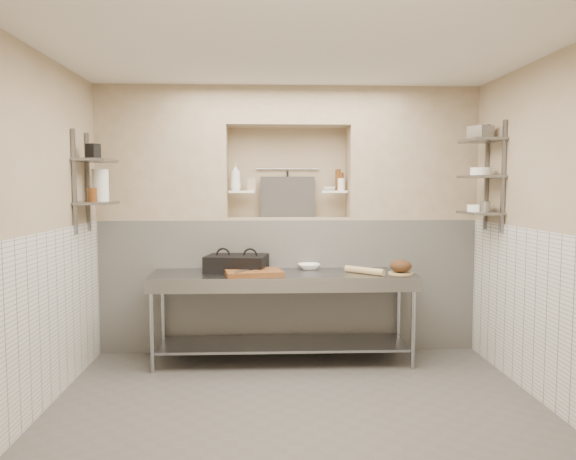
{
  "coord_description": "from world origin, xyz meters",
  "views": [
    {
      "loc": [
        -0.27,
        -4.32,
        1.76
      ],
      "look_at": [
        -0.04,
        0.9,
        1.35
      ],
      "focal_mm": 35.0,
      "sensor_mm": 36.0,
      "label": 1
    }
  ],
  "objects": [
    {
      "name": "shelf_rail_right_a",
      "position": [
        1.98,
        1.25,
        1.85
      ],
      "size": [
        0.03,
        0.03,
        1.05
      ],
      "primitive_type": "cube",
      "color": "slate",
      "rests_on": "wall_right"
    },
    {
      "name": "utensil_rail",
      "position": [
        0.0,
        1.92,
        1.95
      ],
      "size": [
        0.7,
        0.02,
        0.02
      ],
      "primitive_type": "cylinder",
      "rotation": [
        0.0,
        1.57,
        0.0
      ],
      "color": "gray",
      "rests_on": "wall_back"
    },
    {
      "name": "jug_left",
      "position": [
        -1.84,
        1.19,
        1.77
      ],
      "size": [
        0.15,
        0.15,
        0.31
      ],
      "primitive_type": "cylinder",
      "color": "white",
      "rests_on": "wall_shelf_left_lower"
    },
    {
      "name": "knife_blade",
      "position": [
        -0.36,
        1.08,
        0.95
      ],
      "size": [
        0.24,
        0.17,
        0.01
      ],
      "primitive_type": "cube",
      "rotation": [
        0.0,
        0.0,
        0.59
      ],
      "color": "gray",
      "rests_on": "cutting_board"
    },
    {
      "name": "canister_right",
      "position": [
        1.84,
        0.93,
        1.56
      ],
      "size": [
        0.1,
        0.1,
        0.1
      ],
      "primitive_type": "cylinder",
      "color": "gray",
      "rests_on": "wall_shelf_right_lower"
    },
    {
      "name": "wall_left",
      "position": [
        -2.05,
        0.0,
        1.4
      ],
      "size": [
        0.1,
        3.9,
        2.8
      ],
      "primitive_type": "cube",
      "color": "tan",
      "rests_on": "ground"
    },
    {
      "name": "wall_shelf_left_lower",
      "position": [
        -1.84,
        1.05,
        1.6
      ],
      "size": [
        0.3,
        0.5,
        0.02
      ],
      "primitive_type": "cube",
      "color": "slate",
      "rests_on": "wall_left"
    },
    {
      "name": "backwall_header",
      "position": [
        0.0,
        1.75,
        2.6
      ],
      "size": [
        1.3,
        0.4,
        0.4
      ],
      "primitive_type": "cube",
      "color": "tan",
      "rests_on": "backwall_lower"
    },
    {
      "name": "backwall_pillar_left",
      "position": [
        -1.33,
        1.75,
        2.1
      ],
      "size": [
        1.35,
        0.4,
        1.4
      ],
      "primitive_type": "cube",
      "color": "tan",
      "rests_on": "backwall_lower"
    },
    {
      "name": "wall_back",
      "position": [
        0.0,
        2.0,
        1.4
      ],
      "size": [
        4.0,
        0.1,
        2.8
      ],
      "primitive_type": "cube",
      "color": "tan",
      "rests_on": "ground"
    },
    {
      "name": "jar_alcove",
      "position": [
        -0.4,
        1.75,
        1.78
      ],
      "size": [
        0.09,
        0.09,
        0.13
      ],
      "primitive_type": "cube",
      "color": "tan",
      "rests_on": "alcove_shelf_left"
    },
    {
      "name": "cutting_board",
      "position": [
        -0.36,
        1.06,
        0.92
      ],
      "size": [
        0.59,
        0.46,
        0.05
      ],
      "primitive_type": "cube",
      "rotation": [
        0.0,
        0.0,
        0.16
      ],
      "color": "brown",
      "rests_on": "prep_table"
    },
    {
      "name": "shelf_rail_left_a",
      "position": [
        -1.98,
        1.25,
        1.8
      ],
      "size": [
        0.03,
        0.03,
        0.95
      ],
      "primitive_type": "cube",
      "color": "slate",
      "rests_on": "wall_left"
    },
    {
      "name": "box_left_upper",
      "position": [
        -1.84,
        0.98,
        2.08
      ],
      "size": [
        0.13,
        0.13,
        0.14
      ],
      "primitive_type": "cube",
      "rotation": [
        0.0,
        0.0,
        -0.43
      ],
      "color": "black",
      "rests_on": "wall_shelf_left_upper"
    },
    {
      "name": "condiment_a",
      "position": [
        0.58,
        1.79,
        1.81
      ],
      "size": [
        0.05,
        0.05,
        0.2
      ],
      "primitive_type": "cylinder",
      "color": "#582E12",
      "rests_on": "alcove_shelf_right"
    },
    {
      "name": "rolling_pin",
      "position": [
        0.72,
        1.1,
        0.93
      ],
      "size": [
        0.36,
        0.35,
        0.07
      ],
      "primitive_type": "cylinder",
      "rotation": [
        1.57,
        0.0,
        0.81
      ],
      "color": "tan",
      "rests_on": "prep_table"
    },
    {
      "name": "basket_right",
      "position": [
        1.84,
        1.09,
        2.28
      ],
      "size": [
        0.23,
        0.25,
        0.13
      ],
      "primitive_type": "cube",
      "rotation": [
        0.0,
        0.0,
        0.4
      ],
      "color": "gray",
      "rests_on": "wall_shelf_right_upper"
    },
    {
      "name": "wall_shelf_right_mid",
      "position": [
        1.84,
        1.05,
        1.85
      ],
      "size": [
        0.3,
        0.5,
        0.02
      ],
      "primitive_type": "cube",
      "color": "slate",
      "rests_on": "wall_right"
    },
    {
      "name": "bowl_right",
      "position": [
        1.84,
        1.08,
        1.55
      ],
      "size": [
        0.22,
        0.22,
        0.07
      ],
      "primitive_type": "cylinder",
      "color": "white",
      "rests_on": "wall_shelf_right_lower"
    },
    {
      "name": "tongs",
      "position": [
        -0.46,
        0.97,
        0.96
      ],
      "size": [
        0.16,
        0.22,
        0.02
      ],
      "primitive_type": "cylinder",
      "rotation": [
        1.57,
        0.0,
        -0.59
      ],
      "color": "gray",
      "rests_on": "cutting_board"
    },
    {
      "name": "condiment_b",
      "position": [
        0.55,
        1.79,
        1.83
      ],
      "size": [
        0.06,
        0.06,
        0.23
      ],
      "primitive_type": "cylinder",
      "color": "#582E12",
      "rests_on": "alcove_shelf_right"
    },
    {
      "name": "condiment_c",
      "position": [
        0.58,
        1.74,
        1.78
      ],
      "size": [
        0.08,
        0.08,
        0.13
      ],
      "primitive_type": "cylinder",
      "color": "white",
      "rests_on": "alcove_shelf_right"
    },
    {
      "name": "bowl_right_mid",
      "position": [
        1.84,
        1.05,
        1.9
      ],
      "size": [
        0.2,
        0.2,
        0.08
      ],
      "primitive_type": "cylinder",
      "color": "white",
      "rests_on": "wall_shelf_right_mid"
    },
    {
      "name": "wall_shelf_left_upper",
      "position": [
        -1.84,
        1.05,
        2.0
      ],
      "size": [
        0.3,
        0.5,
        0.03
      ],
      "primitive_type": "cube",
      "color": "slate",
      "rests_on": "wall_left"
    },
    {
      "name": "wainscot_right",
      "position": [
        1.99,
        0.0,
        0.7
      ],
      "size": [
        0.02,
        3.9,
        1.4
      ],
      "primitive_type": "cube",
      "color": "silver",
      "rests_on": "floor"
    },
    {
      "name": "backwall_pillar_right",
      "position": [
        1.33,
        1.75,
        2.1
      ],
      "size": [
        1.35,
        0.4,
        1.4
      ],
      "primitive_type": "cube",
      "color": "tan",
      "rests_on": "backwall_lower"
    },
    {
      "name": "shelf_rail_left_b",
      "position": [
        -1.98,
        0.85,
        1.8
      ],
      "size": [
        0.03,
        0.03,
        0.95
      ],
      "primitive_type": "cube",
      "color": "slate",
      "rests_on": "wall_left"
    },
    {
      "name": "wall_front",
      "position": [
        0.0,
        -2.0,
        1.4
      ],
      "size": [
        4.0,
        0.1,
        2.8
      ],
      "primitive_type": "cube",
      "color": "tan",
      "rests_on": "ground"
    },
    {
      "name": "alcove_shelf_right",
      "position": [
        0.5,
        1.75,
        1.7
      ],
      "size": [
        0.28,
        0.16,
        0.02
      ],
      "primitive_type": "cube",
      "color": "white",
      "rests_on": "backwall_lower"
    },
    {
      "name": "wall_shelf_right_lower",
      "position": [
        1.84,
        1.05,
        1.5
      ],
      "size": [
        0.3,
        0.5,
        0.02
      ],
      "primitive_type": "cube",
      "color": "slate",
      "rests_on": "wall_right"
    },
    {
      "name": "backwall_lower",
      "position": [
        0.0,
        1.75,
        0.7
      ],
      "size": [
        4.0,
        0.4,
        1.4
      ],
      "primitive_type": "cube",
      "color": "silver",
      "rests_on": "floor"
    },
    {
      "name": "alcove_sill",
      "position": [
        0.0,
        1.75,
        1.41
      ],
      "size": [
        1.3,
        0.4,
        0.02
      ],
      "primitive_type": "cube",
      "color": "tan",
      "rests_on": "backwall_lower"
    },
    {
      "name": "wall_shelf_right_upper",
      "position": [
        1.84,
        1.05,
        2.2
      ],
      "size": [
        0.3,
        0.5,
        0.03
      ],
      "primitive_type": "cube",
      "color": "slate",
      "rests_on": "wall_right"
    },
    {
      "name": "shelf_rail_right_b",
      "position": [
        1.98,
        0.85,
        1.85
      ],
      "size": [
        0.03,
        0.03,
        1.05
      ],
      "primitive_type": "cube",
      "color": "slate",
      "rests_on": "wall_right"
    },
    {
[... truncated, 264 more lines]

